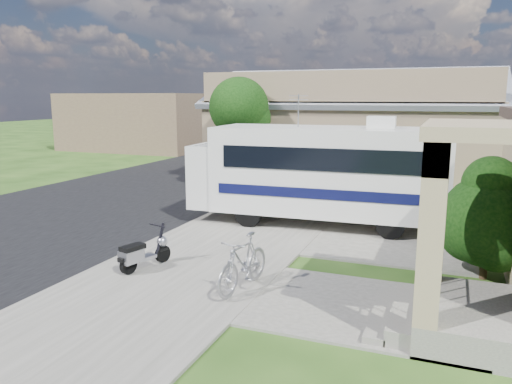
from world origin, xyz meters
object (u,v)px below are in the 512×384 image
at_px(bicycle, 243,266).
at_px(van, 263,143).
at_px(garden_hose, 407,297).
at_px(shrub, 491,217).
at_px(scooter, 142,253).
at_px(motorhome, 320,171).
at_px(pickup_truck, 238,158).

xyz_separation_m(bicycle, van, (-7.38, 20.55, 0.40)).
bearing_deg(garden_hose, van, 117.74).
relative_size(shrub, scooter, 1.88).
distance_m(shrub, scooter, 7.44).
bearing_deg(motorhome, scooter, -118.30).
distance_m(scooter, van, 20.87).
bearing_deg(pickup_truck, garden_hose, 131.78).
height_order(pickup_truck, garden_hose, pickup_truck).
distance_m(shrub, bicycle, 5.25).
bearing_deg(scooter, shrub, 33.74).
relative_size(scooter, bicycle, 0.76).
relative_size(pickup_truck, van, 0.84).
bearing_deg(motorhome, bicycle, -93.56).
bearing_deg(bicycle, pickup_truck, 121.29).
distance_m(pickup_truck, garden_hose, 16.68).
bearing_deg(scooter, bicycle, 9.40).
bearing_deg(shrub, van, 123.50).
distance_m(motorhome, shrub, 5.43).
xyz_separation_m(scooter, garden_hose, (5.55, 0.46, -0.34)).
height_order(scooter, van, van).
distance_m(bicycle, garden_hose, 3.16).
bearing_deg(van, shrub, -55.92).
height_order(scooter, garden_hose, scooter).
height_order(shrub, pickup_truck, shrub).
distance_m(shrub, garden_hose, 2.69).
distance_m(pickup_truck, van, 6.18).
xyz_separation_m(shrub, van, (-11.88, 17.95, -0.40)).
relative_size(shrub, van, 0.40).
height_order(shrub, scooter, shrub).
bearing_deg(van, garden_hose, -61.67).
relative_size(bicycle, garden_hose, 5.06).
relative_size(scooter, pickup_truck, 0.25).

